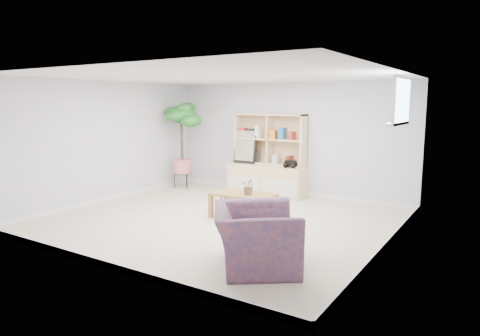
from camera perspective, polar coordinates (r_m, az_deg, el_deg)
The scene contains 14 objects.
floor at distance 7.31m, azimuth -2.72°, elevation -6.97°, with size 5.50×5.00×0.01m, color beige.
ceiling at distance 7.05m, azimuth -2.86°, elevation 12.16°, with size 5.50×5.00×0.01m, color white.
walls at distance 7.08m, azimuth -2.79°, elevation 2.42°, with size 5.51×5.01×2.40m.
baseboard at distance 7.30m, azimuth -2.72°, elevation -6.59°, with size 5.50×5.00×0.10m, color white, non-canonical shape.
window at distance 6.49m, azimuth 20.82°, elevation 8.37°, with size 0.10×0.98×0.68m, color #C7DFFA, non-canonical shape.
window_sill at distance 6.51m, azimuth 20.15°, elevation 5.58°, with size 0.14×1.00×0.04m, color white.
storage_unit at distance 9.18m, azimuth 3.67°, elevation 1.77°, with size 1.74×0.59×1.74m, color beige, non-canonical shape.
poster at distance 9.40m, azimuth 0.70°, elevation 2.88°, with size 0.53×0.12×0.74m, color yellow, non-canonical shape.
toy_truck at distance 8.84m, azimuth 6.74°, elevation 0.59°, with size 0.32×0.22×0.17m, color black, non-canonical shape.
coffee_table at distance 7.38m, azimuth 0.47°, elevation -5.05°, with size 1.08×0.59×0.44m, color olive, non-canonical shape.
table_plant at distance 7.19m, azimuth 1.19°, elevation -2.46°, with size 0.25×0.22×0.28m, color #1F6D2B.
floor_tree at distance 9.91m, azimuth -7.75°, elevation 2.95°, with size 0.73×0.73×1.99m, color #24602B, non-canonical shape.
armchair at distance 5.22m, azimuth 2.07°, elevation -8.67°, with size 1.13×0.98×0.84m, color navy.
sill_plant at distance 6.61m, azimuth 20.40°, elevation 6.71°, with size 0.12×0.10×0.21m, color #24602B.
Camera 1 is at (4.06, -5.76, 1.98)m, focal length 32.00 mm.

